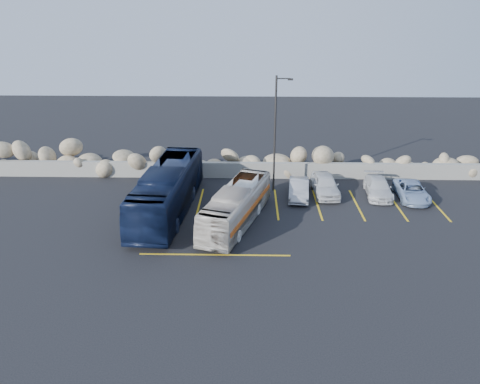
{
  "coord_description": "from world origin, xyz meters",
  "views": [
    {
      "loc": [
        0.83,
        -21.4,
        12.41
      ],
      "look_at": [
        0.25,
        4.0,
        2.06
      ],
      "focal_mm": 35.0,
      "sensor_mm": 36.0,
      "label": 1
    }
  ],
  "objects_px": {
    "tour_coach": "(168,190)",
    "car_b": "(299,189)",
    "car_a": "(325,185)",
    "car_c": "(378,187)",
    "vintage_bus": "(236,206)",
    "lamppost": "(276,131)",
    "car_d": "(412,191)"
  },
  "relations": [
    {
      "from": "lamppost",
      "to": "car_b",
      "type": "height_order",
      "value": "lamppost"
    },
    {
      "from": "tour_coach",
      "to": "car_b",
      "type": "xyz_separation_m",
      "value": [
        8.47,
        2.61,
        -0.88
      ]
    },
    {
      "from": "vintage_bus",
      "to": "car_b",
      "type": "bearing_deg",
      "value": 62.81
    },
    {
      "from": "lamppost",
      "to": "car_c",
      "type": "xyz_separation_m",
      "value": [
        7.09,
        -0.83,
        -3.72
      ]
    },
    {
      "from": "tour_coach",
      "to": "lamppost",
      "type": "bearing_deg",
      "value": 34.09
    },
    {
      "from": "car_a",
      "to": "car_b",
      "type": "relative_size",
      "value": 1.1
    },
    {
      "from": "car_b",
      "to": "car_c",
      "type": "bearing_deg",
      "value": 10.19
    },
    {
      "from": "car_b",
      "to": "car_d",
      "type": "relative_size",
      "value": 0.93
    },
    {
      "from": "car_b",
      "to": "car_c",
      "type": "xyz_separation_m",
      "value": [
        5.49,
        0.46,
        -0.04
      ]
    },
    {
      "from": "car_a",
      "to": "car_c",
      "type": "distance_m",
      "value": 3.62
    },
    {
      "from": "car_b",
      "to": "car_d",
      "type": "height_order",
      "value": "car_b"
    },
    {
      "from": "car_a",
      "to": "car_c",
      "type": "xyz_separation_m",
      "value": [
        3.62,
        -0.13,
        -0.12
      ]
    },
    {
      "from": "lamppost",
      "to": "tour_coach",
      "type": "xyz_separation_m",
      "value": [
        -6.87,
        -3.9,
        -2.8
      ]
    },
    {
      "from": "vintage_bus",
      "to": "tour_coach",
      "type": "height_order",
      "value": "tour_coach"
    },
    {
      "from": "vintage_bus",
      "to": "car_c",
      "type": "bearing_deg",
      "value": 43.21
    },
    {
      "from": "vintage_bus",
      "to": "tour_coach",
      "type": "xyz_separation_m",
      "value": [
        -4.35,
        1.55,
        0.34
      ]
    },
    {
      "from": "car_c",
      "to": "vintage_bus",
      "type": "bearing_deg",
      "value": -149.67
    },
    {
      "from": "car_c",
      "to": "car_d",
      "type": "distance_m",
      "value": 2.2
    },
    {
      "from": "car_a",
      "to": "car_b",
      "type": "distance_m",
      "value": 1.97
    },
    {
      "from": "car_b",
      "to": "car_c",
      "type": "height_order",
      "value": "car_b"
    },
    {
      "from": "tour_coach",
      "to": "car_d",
      "type": "xyz_separation_m",
      "value": [
        16.09,
        2.52,
        -0.94
      ]
    },
    {
      "from": "vintage_bus",
      "to": "car_a",
      "type": "distance_m",
      "value": 7.67
    },
    {
      "from": "vintage_bus",
      "to": "car_b",
      "type": "relative_size",
      "value": 2.23
    },
    {
      "from": "lamppost",
      "to": "car_b",
      "type": "bearing_deg",
      "value": -38.8
    },
    {
      "from": "vintage_bus",
      "to": "car_d",
      "type": "distance_m",
      "value": 12.44
    },
    {
      "from": "lamppost",
      "to": "car_a",
      "type": "height_order",
      "value": "lamppost"
    },
    {
      "from": "lamppost",
      "to": "car_c",
      "type": "distance_m",
      "value": 8.05
    },
    {
      "from": "lamppost",
      "to": "tour_coach",
      "type": "distance_m",
      "value": 8.38
    },
    {
      "from": "vintage_bus",
      "to": "car_b",
      "type": "distance_m",
      "value": 5.88
    },
    {
      "from": "car_b",
      "to": "car_d",
      "type": "distance_m",
      "value": 7.62
    },
    {
      "from": "tour_coach",
      "to": "car_b",
      "type": "height_order",
      "value": "tour_coach"
    },
    {
      "from": "vintage_bus",
      "to": "car_c",
      "type": "distance_m",
      "value": 10.68
    }
  ]
}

